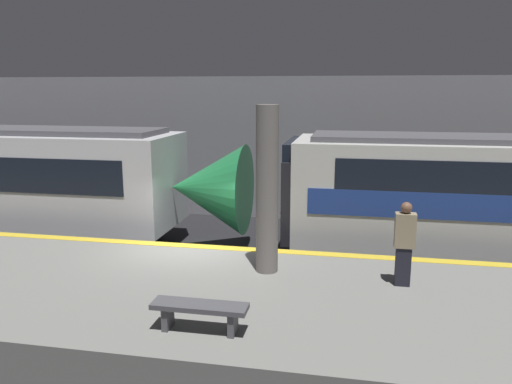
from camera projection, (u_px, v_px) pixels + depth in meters
The scene contains 6 objects.
ground_plane at pixel (193, 287), 12.30m from camera, with size 120.00×120.00×0.00m, color black.
platform at pixel (152, 310), 9.74m from camera, with size 40.00×5.09×1.12m.
station_rear_barrier at pixel (250, 148), 18.56m from camera, with size 50.00×0.15×5.24m.
support_pillar_near at pixel (267, 190), 9.97m from camera, with size 0.45×0.45×3.39m.
person_waiting at pixel (404, 242), 9.39m from camera, with size 0.38×0.24×1.63m.
platform_bench at pixel (200, 310), 7.68m from camera, with size 1.50×0.40×0.45m.
Camera 1 is at (3.73, -11.06, 4.80)m, focal length 35.00 mm.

